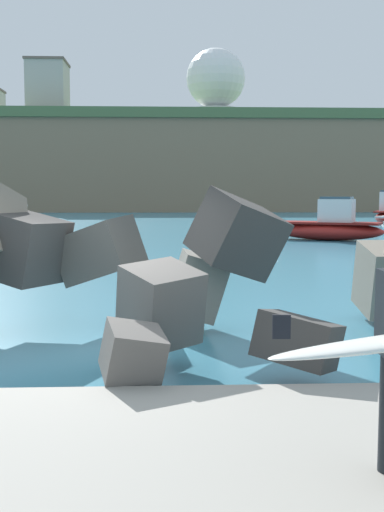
# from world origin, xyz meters

# --- Properties ---
(ground_plane) EXTENTS (400.00, 400.00, 0.00)m
(ground_plane) POSITION_xyz_m (0.00, 0.00, 0.00)
(ground_plane) COLOR teal
(walkway_path) EXTENTS (48.00, 4.40, 0.24)m
(walkway_path) POSITION_xyz_m (0.00, -4.00, 0.12)
(walkway_path) COLOR #9E998E
(walkway_path) RESTS_ON ground
(breakwater_jetty) EXTENTS (32.92, 6.48, 2.75)m
(breakwater_jetty) POSITION_xyz_m (-0.49, 1.24, 1.14)
(breakwater_jetty) COLOR gray
(breakwater_jetty) RESTS_ON ground
(boat_near_centre) EXTENTS (5.58, 3.99, 2.11)m
(boat_near_centre) POSITION_xyz_m (8.89, 22.32, 0.66)
(boat_near_centre) COLOR maroon
(boat_near_centre) RESTS_ON ground
(headland_bluff) EXTENTS (103.81, 35.13, 12.24)m
(headland_bluff) POSITION_xyz_m (-11.01, 84.63, 6.14)
(headland_bluff) COLOR #847056
(headland_bluff) RESTS_ON ground
(radar_dome) EXTENTS (8.49, 8.49, 10.72)m
(radar_dome) POSITION_xyz_m (8.47, 85.71, 18.02)
(radar_dome) COLOR silver
(radar_dome) RESTS_ON headland_bluff
(station_building_central) EXTENTS (4.96, 6.09, 6.65)m
(station_building_central) POSITION_xyz_m (-13.72, 75.34, 15.57)
(station_building_central) COLOR #B2ADA3
(station_building_central) RESTS_ON headland_bluff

